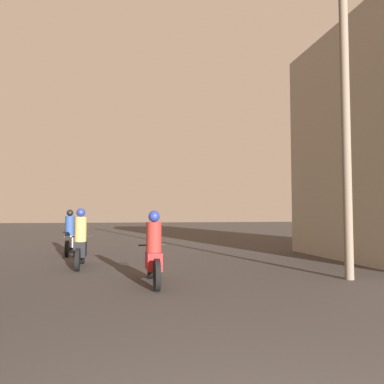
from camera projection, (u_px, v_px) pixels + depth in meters
The scene contains 4 objects.
motorcycle_red at pixel (154, 255), 7.92m from camera, with size 0.60×2.06×1.55m.
motorcycle_black at pixel (81, 243), 10.42m from camera, with size 0.60×2.08×1.64m.
motorcycle_silver at pixel (70, 237), 13.51m from camera, with size 0.60×1.99×1.63m.
utility_pole_near at pixel (345, 104), 8.68m from camera, with size 1.60×0.20×7.76m.
Camera 1 is at (-0.74, -1.48, 1.50)m, focal length 35.00 mm.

